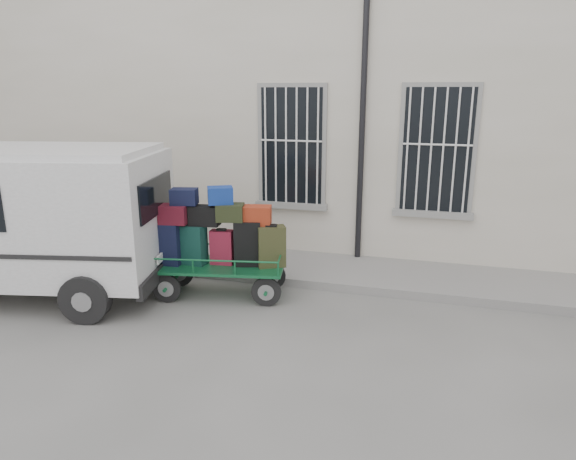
{
  "coord_description": "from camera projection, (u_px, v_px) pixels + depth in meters",
  "views": [
    {
      "loc": [
        2.24,
        -6.64,
        3.28
      ],
      "look_at": [
        0.08,
        1.0,
        1.13
      ],
      "focal_mm": 32.0,
      "sensor_mm": 36.0,
      "label": 1
    }
  ],
  "objects": [
    {
      "name": "luggage_cart",
      "position": [
        217.0,
        242.0,
        8.29
      ],
      "size": [
        2.5,
        1.3,
        1.82
      ],
      "rotation": [
        0.0,
        0.0,
        0.18
      ],
      "color": "black",
      "rests_on": "ground"
    },
    {
      "name": "van",
      "position": [
        12.0,
        213.0,
        8.22
      ],
      "size": [
        5.14,
        2.97,
        2.44
      ],
      "rotation": [
        0.0,
        0.0,
        0.21
      ],
      "color": "silver",
      "rests_on": "ground"
    },
    {
      "name": "ground",
      "position": [
        265.0,
        320.0,
        7.62
      ],
      "size": [
        80.0,
        80.0,
        0.0
      ],
      "primitive_type": "plane",
      "color": "slate",
      "rests_on": "ground"
    },
    {
      "name": "building",
      "position": [
        337.0,
        103.0,
        11.94
      ],
      "size": [
        24.0,
        5.15,
        6.0
      ],
      "color": "beige",
      "rests_on": "ground"
    },
    {
      "name": "sidewalk",
      "position": [
        301.0,
        267.0,
        9.64
      ],
      "size": [
        24.0,
        1.7,
        0.15
      ],
      "primitive_type": "cube",
      "color": "gray",
      "rests_on": "ground"
    }
  ]
}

